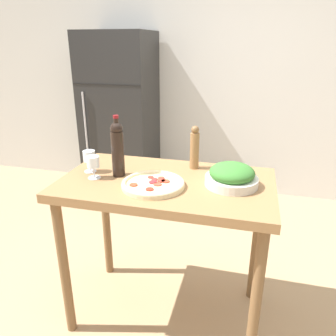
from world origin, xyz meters
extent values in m
plane|color=tan|center=(0.00, 0.00, 0.00)|extent=(14.00, 14.00, 0.00)
cube|color=silver|center=(0.00, 2.07, 1.30)|extent=(6.40, 0.06, 2.60)
cube|color=black|center=(-0.98, 1.70, 0.88)|extent=(0.72, 0.63, 1.77)
cube|color=black|center=(-0.98, 1.38, 1.27)|extent=(0.71, 0.01, 0.01)
cylinder|color=#B2B2B7|center=(-1.23, 1.37, 0.80)|extent=(0.02, 0.02, 0.80)
cube|color=olive|center=(0.00, 0.00, 0.91)|extent=(1.18, 0.69, 0.05)
cylinder|color=brown|center=(-0.53, -0.28, 0.44)|extent=(0.06, 0.06, 0.89)
cylinder|color=brown|center=(0.53, -0.28, 0.44)|extent=(0.06, 0.06, 0.89)
cylinder|color=brown|center=(-0.53, 0.28, 0.44)|extent=(0.06, 0.06, 0.89)
cylinder|color=brown|center=(0.53, 0.28, 0.44)|extent=(0.06, 0.06, 0.89)
cylinder|color=black|center=(-0.28, 0.00, 1.07)|extent=(0.07, 0.07, 0.26)
sphere|color=black|center=(-0.28, 0.00, 1.21)|extent=(0.07, 0.07, 0.07)
cylinder|color=black|center=(-0.28, 0.00, 1.24)|extent=(0.03, 0.03, 0.06)
cylinder|color=maroon|center=(-0.28, 0.00, 1.28)|extent=(0.03, 0.03, 0.02)
cylinder|color=silver|center=(-0.40, -0.07, 0.94)|extent=(0.07, 0.07, 0.00)
cylinder|color=silver|center=(-0.40, -0.07, 0.97)|extent=(0.01, 0.01, 0.06)
cylinder|color=white|center=(-0.40, -0.07, 1.03)|extent=(0.07, 0.07, 0.06)
cylinder|color=maroon|center=(-0.40, -0.07, 1.01)|extent=(0.06, 0.06, 0.01)
cylinder|color=silver|center=(-0.47, 0.01, 0.94)|extent=(0.07, 0.07, 0.00)
cylinder|color=silver|center=(-0.47, 0.01, 0.97)|extent=(0.01, 0.01, 0.06)
cylinder|color=white|center=(-0.47, 0.01, 1.03)|extent=(0.07, 0.07, 0.06)
cylinder|color=maroon|center=(-0.47, 0.01, 1.01)|extent=(0.06, 0.06, 0.01)
cylinder|color=olive|center=(0.11, 0.23, 1.05)|extent=(0.05, 0.05, 0.22)
sphere|color=brown|center=(0.11, 0.23, 1.18)|extent=(0.05, 0.05, 0.05)
cylinder|color=silver|center=(0.35, 0.02, 0.96)|extent=(0.28, 0.28, 0.05)
ellipsoid|color=#38752D|center=(0.35, 0.02, 1.01)|extent=(0.24, 0.24, 0.10)
cylinder|color=beige|center=(-0.05, -0.10, 0.95)|extent=(0.34, 0.34, 0.02)
torus|color=beige|center=(-0.05, -0.10, 0.96)|extent=(0.34, 0.34, 0.02)
cylinder|color=red|center=(-0.05, -0.05, 0.96)|extent=(0.03, 0.03, 0.01)
cylinder|color=#EA4026|center=(-0.14, -0.15, 0.96)|extent=(0.04, 0.04, 0.01)
cylinder|color=#E43F29|center=(0.01, -0.06, 0.96)|extent=(0.05, 0.05, 0.01)
cylinder|color=red|center=(-0.08, -0.03, 0.96)|extent=(0.03, 0.03, 0.01)
cylinder|color=red|center=(-0.05, -0.09, 0.96)|extent=(0.05, 0.05, 0.01)
cylinder|color=red|center=(-0.02, -0.03, 0.96)|extent=(0.04, 0.04, 0.01)
cylinder|color=red|center=(-0.01, -0.06, 0.96)|extent=(0.04, 0.04, 0.01)
cylinder|color=#E14631|center=(-0.02, -0.11, 0.96)|extent=(0.04, 0.04, 0.01)
cylinder|color=red|center=(-0.04, -0.18, 0.96)|extent=(0.04, 0.04, 0.01)
camera|label=1|loc=(0.43, -1.62, 1.65)|focal=35.00mm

